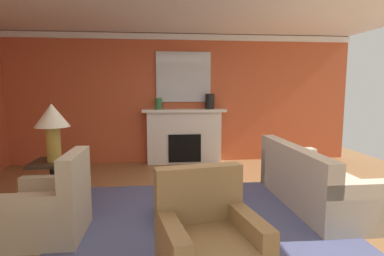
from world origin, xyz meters
The scene contains 15 objects.
ground_plane centered at (0.00, 0.00, 0.00)m, with size 9.33×9.33×0.00m, color olive.
wall_fireplace centered at (0.00, 2.98, 1.40)m, with size 7.78×0.12×2.80m, color #C65633.
crown_moulding centered at (0.00, 2.90, 2.72)m, with size 7.78×0.08×0.12m, color white.
area_rug centered at (0.09, -0.16, 0.01)m, with size 3.40×2.67×0.01m, color #4C517A.
fireplace centered at (0.13, 2.77, 0.56)m, with size 1.80×0.35×1.19m.
mantel_mirror centered at (0.13, 2.89, 1.87)m, with size 1.18×0.04×1.08m, color silver.
sofa centered at (1.73, 0.10, 0.30)m, with size 0.92×2.11×0.85m.
armchair_near_window centered at (-1.62, -0.52, 0.31)m, with size 0.80×0.80×0.95m.
armchair_facing_fireplace centered at (-0.02, -1.52, 0.31)m, with size 0.93×0.93×0.95m.
coffee_table centered at (0.09, -0.16, 0.34)m, with size 1.00×1.00×0.45m.
side_table centered at (-1.78, 0.18, 0.40)m, with size 0.56×0.56×0.70m.
table_lamp centered at (-1.78, 0.18, 1.22)m, with size 0.44×0.44×0.75m.
vase_mantel_right centered at (0.68, 2.72, 1.35)m, with size 0.20×0.20×0.33m, color black.
vase_mantel_left centered at (-0.42, 2.72, 1.31)m, with size 0.15×0.15×0.24m, color #33703D.
book_red_cover centered at (0.00, -0.29, 0.47)m, with size 0.20×0.16×0.04m, color tan.
Camera 1 is at (-0.42, -4.00, 1.65)m, focal length 29.46 mm.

